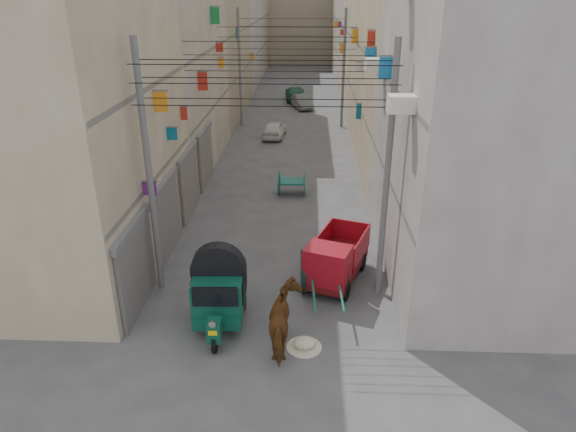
{
  "coord_description": "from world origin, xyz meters",
  "views": [
    {
      "loc": [
        1.22,
        -8.59,
        9.18
      ],
      "look_at": [
        0.62,
        6.5,
        2.45
      ],
      "focal_mm": 32.0,
      "sensor_mm": 36.0,
      "label": 1
    }
  ],
  "objects_px": {
    "mini_truck": "(334,263)",
    "second_cart": "(292,183)",
    "feed_sack": "(304,343)",
    "horse": "(286,321)",
    "distant_car_green": "(295,93)",
    "tonga_cart": "(324,270)",
    "distant_car_grey": "(302,102)",
    "auto_rickshaw": "(220,288)",
    "distant_car_white": "(275,129)"
  },
  "relations": [
    {
      "from": "mini_truck",
      "to": "feed_sack",
      "type": "relative_size",
      "value": 5.59
    },
    {
      "from": "horse",
      "to": "distant_car_grey",
      "type": "xyz_separation_m",
      "value": [
        -0.06,
        31.19,
        -0.32
      ]
    },
    {
      "from": "tonga_cart",
      "to": "second_cart",
      "type": "xyz_separation_m",
      "value": [
        -1.33,
        8.57,
        -0.13
      ]
    },
    {
      "from": "mini_truck",
      "to": "distant_car_white",
      "type": "xyz_separation_m",
      "value": [
        -3.18,
        18.7,
        -0.3
      ]
    },
    {
      "from": "mini_truck",
      "to": "feed_sack",
      "type": "distance_m",
      "value": 3.5
    },
    {
      "from": "distant_car_white",
      "to": "distant_car_grey",
      "type": "height_order",
      "value": "distant_car_white"
    },
    {
      "from": "second_cart",
      "to": "tonga_cart",
      "type": "bearing_deg",
      "value": -80.27
    },
    {
      "from": "horse",
      "to": "distant_car_grey",
      "type": "relative_size",
      "value": 0.62
    },
    {
      "from": "auto_rickshaw",
      "to": "tonga_cart",
      "type": "xyz_separation_m",
      "value": [
        3.1,
        1.86,
        -0.41
      ]
    },
    {
      "from": "horse",
      "to": "distant_car_green",
      "type": "distance_m",
      "value": 34.6
    },
    {
      "from": "auto_rickshaw",
      "to": "tonga_cart",
      "type": "height_order",
      "value": "auto_rickshaw"
    },
    {
      "from": "mini_truck",
      "to": "distant_car_green",
      "type": "distance_m",
      "value": 31.36
    },
    {
      "from": "mini_truck",
      "to": "feed_sack",
      "type": "bearing_deg",
      "value": -86.07
    },
    {
      "from": "mini_truck",
      "to": "distant_car_green",
      "type": "height_order",
      "value": "mini_truck"
    },
    {
      "from": "tonga_cart",
      "to": "horse",
      "type": "relative_size",
      "value": 1.57
    },
    {
      "from": "mini_truck",
      "to": "second_cart",
      "type": "distance_m",
      "value": 8.45
    },
    {
      "from": "second_cart",
      "to": "auto_rickshaw",
      "type": "bearing_deg",
      "value": -98.7
    },
    {
      "from": "distant_car_grey",
      "to": "distant_car_green",
      "type": "relative_size",
      "value": 0.81
    },
    {
      "from": "horse",
      "to": "mini_truck",
      "type": "bearing_deg",
      "value": -116.6
    },
    {
      "from": "tonga_cart",
      "to": "distant_car_green",
      "type": "relative_size",
      "value": 0.79
    },
    {
      "from": "feed_sack",
      "to": "distant_car_green",
      "type": "height_order",
      "value": "distant_car_green"
    },
    {
      "from": "mini_truck",
      "to": "distant_car_green",
      "type": "relative_size",
      "value": 0.84
    },
    {
      "from": "tonga_cart",
      "to": "horse",
      "type": "bearing_deg",
      "value": -112.73
    },
    {
      "from": "auto_rickshaw",
      "to": "distant_car_green",
      "type": "distance_m",
      "value": 33.47
    },
    {
      "from": "auto_rickshaw",
      "to": "horse",
      "type": "bearing_deg",
      "value": -32.1
    },
    {
      "from": "mini_truck",
      "to": "horse",
      "type": "xyz_separation_m",
      "value": [
        -1.44,
        -3.3,
        0.02
      ]
    },
    {
      "from": "distant_car_green",
      "to": "feed_sack",
      "type": "bearing_deg",
      "value": 87.83
    },
    {
      "from": "second_cart",
      "to": "mini_truck",
      "type": "bearing_deg",
      "value": -77.63
    },
    {
      "from": "auto_rickshaw",
      "to": "horse",
      "type": "distance_m",
      "value": 2.32
    },
    {
      "from": "tonga_cart",
      "to": "distant_car_grey",
      "type": "bearing_deg",
      "value": 89.64
    },
    {
      "from": "mini_truck",
      "to": "distant_car_white",
      "type": "distance_m",
      "value": 18.97
    },
    {
      "from": "mini_truck",
      "to": "second_cart",
      "type": "height_order",
      "value": "mini_truck"
    },
    {
      "from": "feed_sack",
      "to": "distant_car_grey",
      "type": "relative_size",
      "value": 0.18
    },
    {
      "from": "second_cart",
      "to": "feed_sack",
      "type": "xyz_separation_m",
      "value": [
        0.74,
        -11.58,
        -0.46
      ]
    },
    {
      "from": "feed_sack",
      "to": "auto_rickshaw",
      "type": "bearing_deg",
      "value": 155.36
    },
    {
      "from": "mini_truck",
      "to": "horse",
      "type": "height_order",
      "value": "mini_truck"
    },
    {
      "from": "auto_rickshaw",
      "to": "mini_truck",
      "type": "distance_m",
      "value": 4.07
    },
    {
      "from": "distant_car_white",
      "to": "distant_car_grey",
      "type": "distance_m",
      "value": 9.34
    },
    {
      "from": "feed_sack",
      "to": "distant_car_white",
      "type": "xyz_separation_m",
      "value": [
        -2.24,
        22.0,
        0.4
      ]
    },
    {
      "from": "auto_rickshaw",
      "to": "distant_car_white",
      "type": "xyz_separation_m",
      "value": [
        0.27,
        20.85,
        -0.6
      ]
    },
    {
      "from": "distant_car_white",
      "to": "feed_sack",
      "type": "bearing_deg",
      "value": 100.91
    },
    {
      "from": "second_cart",
      "to": "distant_car_white",
      "type": "bearing_deg",
      "value": 99.1
    },
    {
      "from": "feed_sack",
      "to": "distant_car_green",
      "type": "bearing_deg",
      "value": 91.99
    },
    {
      "from": "mini_truck",
      "to": "horse",
      "type": "distance_m",
      "value": 3.6
    },
    {
      "from": "feed_sack",
      "to": "distant_car_green",
      "type": "relative_size",
      "value": 0.15
    },
    {
      "from": "feed_sack",
      "to": "horse",
      "type": "height_order",
      "value": "horse"
    },
    {
      "from": "horse",
      "to": "distant_car_green",
      "type": "relative_size",
      "value": 0.5
    },
    {
      "from": "distant_car_grey",
      "to": "distant_car_green",
      "type": "distance_m",
      "value": 3.46
    },
    {
      "from": "mini_truck",
      "to": "second_cart",
      "type": "bearing_deg",
      "value": 121.29
    },
    {
      "from": "auto_rickshaw",
      "to": "feed_sack",
      "type": "relative_size",
      "value": 4.56
    }
  ]
}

